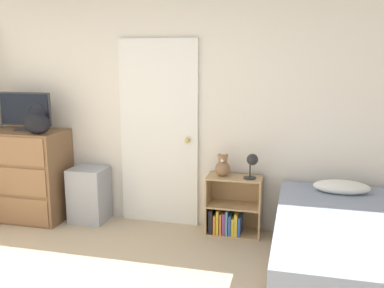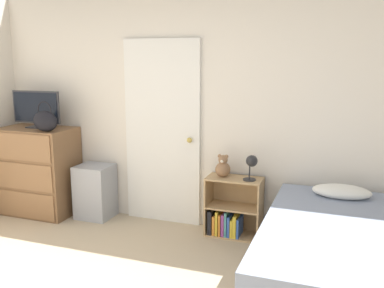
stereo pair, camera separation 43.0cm
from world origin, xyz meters
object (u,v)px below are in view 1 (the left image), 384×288
Objects in this scene: storage_bin at (89,195)px; teddy_bear at (223,166)px; dresser at (28,175)px; bed at (347,253)px; bookshelf at (230,212)px; desk_lamp at (252,162)px; handbag at (37,123)px; tv at (25,111)px.

storage_bin is 2.60× the size of teddy_bear.
bed is (3.35, -0.72, -0.22)m from dresser.
bookshelf is at bearing 1.19° from storage_bin.
teddy_bear is 0.31m from desk_lamp.
teddy_bear is at bearing 8.30° from handbag.
storage_bin is 2.77m from bed.
handbag is (0.27, -0.19, -0.10)m from tv.
storage_bin is at bearing -178.81° from teddy_bear.
bed is at bearing -16.96° from storage_bin.
storage_bin is at bearing 163.04° from bed.
bookshelf is 1.35m from bed.
bookshelf is 2.63× the size of teddy_bear.
storage_bin is at bearing 179.60° from desk_lamp.
tv is 1.16m from storage_bin.
teddy_bear reaches higher than bed.
handbag reaches higher than dresser.
handbag is at bearing -173.92° from desk_lamp.
tv is 2.26m from teddy_bear.
teddy_bear is at bearing 171.75° from desk_lamp.
teddy_bear is at bearing 143.83° from bed.
bed is at bearing -10.27° from handbag.
bed reaches higher than bookshelf.
tv is 2.67× the size of teddy_bear.
tv reaches higher than handbag.
teddy_bear is at bearing 3.11° from dresser.
dresser is 0.73m from storage_bin.
dresser is at bearing -178.26° from desk_lamp.
tv is at bearing 167.35° from bed.
bed is at bearing -36.17° from teddy_bear.
dresser is 1.62× the size of tv.
dresser is 3.05× the size of handbag.
handbag is 0.96m from storage_bin.
bookshelf is at bearing 1.31° from teddy_bear.
tv is 1.88× the size of handbag.
dresser is 0.70m from handbag.
bed is (1.06, -0.84, 0.06)m from bookshelf.
bookshelf is 0.60m from desk_lamp.
storage_bin is 1.87m from desk_lamp.
handbag is 1.28× the size of desk_lamp.
storage_bin is 1.56m from teddy_bear.
dresser is 2.31m from bookshelf.
teddy_bear is at bearing 1.19° from storage_bin.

